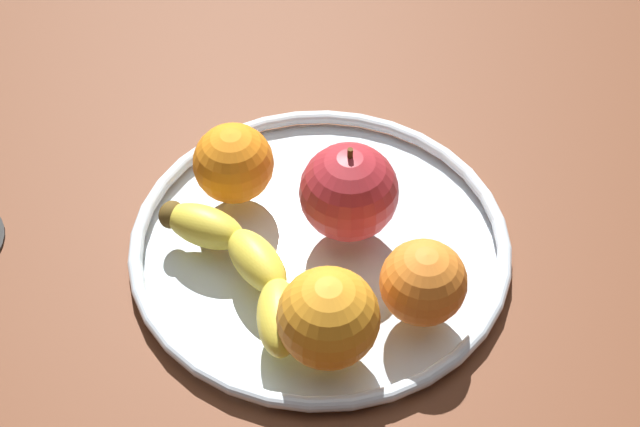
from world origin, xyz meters
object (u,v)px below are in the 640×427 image
object	(u,v)px
orange_back_right	(328,318)
fruit_bowl	(320,245)
orange_back_left	(233,163)
banana	(243,265)
orange_front_right	(423,282)
apple	(346,189)

from	to	relation	value
orange_back_right	fruit_bowl	bearing A→B (deg)	-27.75
orange_back_left	orange_back_right	xyz separation A→B (cm)	(-17.56, 1.47, 0.38)
banana	orange_front_right	size ratio (longest dim) A/B	2.82
orange_back_right	banana	bearing A→B (deg)	14.58
apple	orange_front_right	distance (cm)	10.47
fruit_bowl	banana	xyz separation A→B (cm)	(-0.42, 7.28, 2.55)
fruit_bowl	orange_back_left	bearing A→B (deg)	23.12
fruit_bowl	banana	distance (cm)	7.73
orange_front_right	fruit_bowl	bearing A→B (deg)	16.32
fruit_bowl	orange_front_right	world-z (taller)	orange_front_right
banana	orange_back_right	xyz separation A→B (cm)	(-8.98, -2.34, 2.10)
fruit_bowl	orange_back_right	xyz separation A→B (cm)	(-9.40, 4.95, 4.65)
banana	orange_front_right	bearing A→B (deg)	-137.26
banana	orange_back_right	distance (cm)	9.51
banana	orange_front_right	distance (cm)	14.13
orange_front_right	orange_back_right	bearing A→B (deg)	85.40
banana	apple	size ratio (longest dim) A/B	2.11
fruit_bowl	orange_back_left	world-z (taller)	orange_back_left
fruit_bowl	banana	bearing A→B (deg)	93.34
orange_front_right	orange_back_right	world-z (taller)	orange_back_right
orange_front_right	orange_back_right	distance (cm)	7.93
apple	orange_back_left	distance (cm)	9.92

